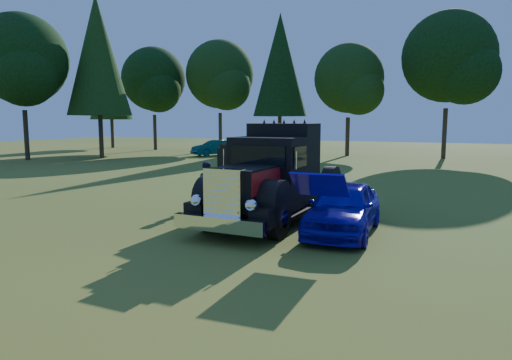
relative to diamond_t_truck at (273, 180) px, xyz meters
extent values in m
plane|color=#30591A|center=(-0.78, -1.88, -1.28)|extent=(120.00, 120.00, 0.00)
cylinder|color=#2D2116|center=(-32.78, 28.12, 0.88)|extent=(0.36, 0.36, 4.32)
cone|color=black|center=(-32.78, 28.12, 6.52)|extent=(4.80, 4.80, 9.00)
cylinder|color=#2D2116|center=(-25.78, 27.12, 0.61)|extent=(0.36, 0.36, 3.78)
sphere|color=black|center=(-25.78, 27.12, 6.28)|extent=(6.72, 6.72, 6.72)
sphere|color=black|center=(-24.52, 26.28, 5.02)|extent=(4.62, 4.62, 4.62)
cylinder|color=#2D2116|center=(-18.78, 29.12, 0.70)|extent=(0.36, 0.36, 3.96)
sphere|color=black|center=(-18.78, 29.12, 6.64)|extent=(7.04, 7.04, 7.04)
sphere|color=black|center=(-17.46, 28.24, 5.32)|extent=(4.84, 4.84, 4.84)
cylinder|color=#2D2116|center=(-11.78, 28.62, 1.06)|extent=(0.36, 0.36, 4.68)
cone|color=black|center=(-11.78, 28.62, 7.17)|extent=(5.20, 5.20, 9.75)
cylinder|color=#2D2116|center=(-4.78, 27.62, 0.43)|extent=(0.36, 0.36, 3.42)
sphere|color=black|center=(-4.78, 27.62, 5.56)|extent=(6.08, 6.08, 6.08)
sphere|color=black|center=(-3.64, 26.86, 4.42)|extent=(4.18, 4.18, 4.18)
cylinder|color=#2D2116|center=(3.22, 28.12, 0.79)|extent=(0.36, 0.36, 4.14)
sphere|color=black|center=(3.22, 28.12, 7.00)|extent=(7.36, 7.36, 7.36)
sphere|color=black|center=(4.60, 27.20, 5.62)|extent=(5.06, 5.06, 5.06)
cylinder|color=#2D2116|center=(-22.78, 16.12, 1.06)|extent=(0.36, 0.36, 4.68)
cone|color=black|center=(-22.78, 16.12, 7.17)|extent=(5.20, 5.20, 9.75)
cylinder|color=#2D2116|center=(-26.78, 12.12, 0.70)|extent=(0.36, 0.36, 3.96)
sphere|color=black|center=(-26.78, 12.12, 6.64)|extent=(7.04, 7.04, 7.04)
sphere|color=black|center=(-25.46, 11.24, 5.32)|extent=(4.84, 4.84, 4.84)
cylinder|color=black|center=(-1.04, -2.08, -0.73)|extent=(0.32, 1.10, 1.10)
cylinder|color=black|center=(1.06, -2.08, -0.73)|extent=(0.32, 1.10, 1.10)
cylinder|color=black|center=(-1.04, 2.72, -0.73)|extent=(0.32, 1.10, 1.10)
cylinder|color=black|center=(1.06, 2.72, -0.73)|extent=(0.32, 1.10, 1.10)
cylinder|color=black|center=(-0.71, 2.72, -0.73)|extent=(0.32, 1.10, 1.10)
cylinder|color=black|center=(0.73, 2.72, -0.73)|extent=(0.32, 1.10, 1.10)
cube|color=black|center=(0.01, 0.52, -0.66)|extent=(1.60, 6.40, 0.28)
cube|color=white|center=(0.01, -3.33, -0.73)|extent=(2.50, 0.22, 0.36)
cube|color=white|center=(0.01, -3.03, -0.03)|extent=(1.05, 0.30, 1.30)
cube|color=black|center=(0.01, -1.98, 0.02)|extent=(1.35, 1.80, 1.10)
cube|color=maroon|center=(-0.68, -1.98, 0.22)|extent=(0.02, 1.80, 0.60)
cube|color=maroon|center=(0.70, -1.98, 0.22)|extent=(0.02, 1.80, 0.60)
cylinder|color=black|center=(-0.94, -2.08, -0.33)|extent=(0.55, 1.24, 1.24)
cylinder|color=black|center=(0.96, -2.08, -0.33)|extent=(0.55, 1.24, 1.24)
sphere|color=white|center=(-0.77, -3.10, -0.23)|extent=(0.32, 0.32, 0.32)
sphere|color=white|center=(0.79, -3.10, -0.23)|extent=(0.32, 0.32, 0.32)
cube|color=black|center=(0.01, -0.43, 0.27)|extent=(2.05, 1.30, 2.10)
cube|color=black|center=(0.01, -1.10, 0.77)|extent=(1.70, 0.05, 0.65)
cube|color=black|center=(0.01, 0.87, 0.47)|extent=(2.05, 1.30, 2.50)
cube|color=black|center=(0.01, 2.52, -0.33)|extent=(2.00, 2.00, 0.35)
cube|color=black|center=(-1.55, 0.08, 0.17)|extent=(1.08, 0.35, 1.50)
cube|color=maroon|center=(-1.57, 0.12, 0.02)|extent=(0.83, 0.24, 0.75)
imported|color=#1908B0|center=(2.42, -0.69, -0.56)|extent=(2.02, 4.32, 1.43)
cube|color=#1908B0|center=(2.29, -2.38, 0.27)|extent=(1.37, 1.03, 0.67)
imported|color=#212A4E|center=(-1.42, 0.37, -0.36)|extent=(0.49, 0.71, 1.85)
imported|color=#1A1B3D|center=(-2.95, 0.97, -0.46)|extent=(0.90, 0.98, 1.64)
imported|color=#0A403F|center=(-15.56, 22.60, -0.58)|extent=(3.39, 4.39, 1.39)
camera|label=1|loc=(5.60, -12.82, 1.78)|focal=32.00mm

